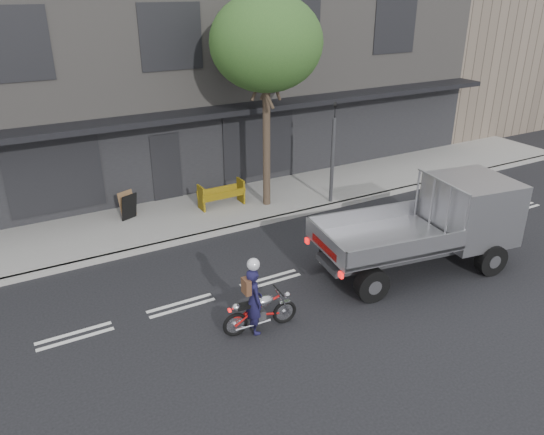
{
  "coord_description": "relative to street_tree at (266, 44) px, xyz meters",
  "views": [
    {
      "loc": [
        -5.69,
        -10.2,
        6.92
      ],
      "look_at": [
        0.32,
        0.5,
        1.48
      ],
      "focal_mm": 35.0,
      "sensor_mm": 36.0,
      "label": 1
    }
  ],
  "objects": [
    {
      "name": "kerb",
      "position": [
        -2.2,
        -1.1,
        -5.2
      ],
      "size": [
        32.0,
        0.2,
        0.15
      ],
      "primitive_type": "cube",
      "color": "gray",
      "rests_on": "ground"
    },
    {
      "name": "sidewalk",
      "position": [
        -2.2,
        0.5,
        -5.2
      ],
      "size": [
        32.0,
        3.2,
        0.15
      ],
      "primitive_type": "cube",
      "color": "gray",
      "rests_on": "ground"
    },
    {
      "name": "building_main",
      "position": [
        -2.2,
        7.1,
        -1.28
      ],
      "size": [
        26.0,
        10.0,
        8.0
      ],
      "primitive_type": "cube",
      "color": "slate",
      "rests_on": "ground"
    },
    {
      "name": "ground",
      "position": [
        -2.2,
        -4.2,
        -5.28
      ],
      "size": [
        80.0,
        80.0,
        0.0
      ],
      "primitive_type": "plane",
      "color": "black",
      "rests_on": "ground"
    },
    {
      "name": "rider",
      "position": [
        -3.55,
        -5.9,
        -4.52
      ],
      "size": [
        0.41,
        0.58,
        1.52
      ],
      "primitive_type": "imported",
      "rotation": [
        0.0,
        0.0,
        1.48
      ],
      "color": "#161437",
      "rests_on": "ground"
    },
    {
      "name": "flatbed_ute",
      "position": [
        2.5,
        -5.69,
        -3.9
      ],
      "size": [
        5.45,
        2.83,
        2.41
      ],
      "rotation": [
        0.0,
        0.0,
        -0.15
      ],
      "color": "black",
      "rests_on": "ground"
    },
    {
      "name": "traffic_light_pole",
      "position": [
        2.0,
        -0.85,
        -3.63
      ],
      "size": [
        0.12,
        0.12,
        3.5
      ],
      "color": "#2D2D30",
      "rests_on": "ground"
    },
    {
      "name": "building_neighbour",
      "position": [
        17.8,
        7.1,
        -0.28
      ],
      "size": [
        14.0,
        10.0,
        10.0
      ],
      "primitive_type": "cube",
      "color": "brown",
      "rests_on": "ground"
    },
    {
      "name": "construction_barrier",
      "position": [
        -1.39,
        0.34,
        -4.7
      ],
      "size": [
        1.54,
        0.64,
        0.86
      ],
      "primitive_type": null,
      "rotation": [
        0.0,
        0.0,
        0.02
      ],
      "color": "#E9B70C",
      "rests_on": "sidewalk"
    },
    {
      "name": "sandwich_board",
      "position": [
        -4.34,
        0.96,
        -4.71
      ],
      "size": [
        0.63,
        0.53,
        0.84
      ],
      "primitive_type": null,
      "rotation": [
        0.0,
        0.0,
        0.39
      ],
      "color": "black",
      "rests_on": "sidewalk"
    },
    {
      "name": "motorcycle",
      "position": [
        -3.4,
        -5.9,
        -4.82
      ],
      "size": [
        1.72,
        0.5,
        0.89
      ],
      "rotation": [
        0.0,
        0.0,
        -0.09
      ],
      "color": "black",
      "rests_on": "ground"
    },
    {
      "name": "street_tree",
      "position": [
        0.0,
        0.0,
        0.0
      ],
      "size": [
        3.4,
        3.4,
        6.74
      ],
      "color": "#382B21",
      "rests_on": "ground"
    }
  ]
}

